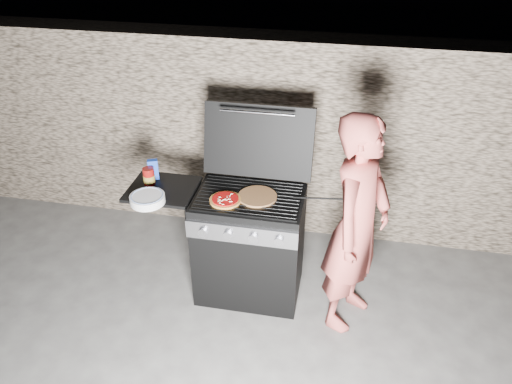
% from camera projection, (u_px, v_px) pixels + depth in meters
% --- Properties ---
extents(ground, '(50.00, 50.00, 0.00)m').
position_uv_depth(ground, '(250.00, 288.00, 4.13)').
color(ground, '#41403D').
extents(stone_wall, '(8.00, 0.35, 1.80)m').
position_uv_depth(stone_wall, '(273.00, 135.00, 4.52)').
color(stone_wall, gray).
rests_on(stone_wall, ground).
extents(gas_grill, '(1.34, 0.79, 0.91)m').
position_uv_depth(gas_grill, '(219.00, 241.00, 3.92)').
color(gas_grill, black).
rests_on(gas_grill, ground).
extents(pizza_topped, '(0.30, 0.30, 0.03)m').
position_uv_depth(pizza_topped, '(225.00, 200.00, 3.57)').
color(pizza_topped, tan).
rests_on(pizza_topped, gas_grill).
extents(pizza_plain, '(0.33, 0.33, 0.02)m').
position_uv_depth(pizza_plain, '(257.00, 196.00, 3.62)').
color(pizza_plain, '#B68349').
rests_on(pizza_plain, gas_grill).
extents(sauce_jar, '(0.09, 0.09, 0.13)m').
position_uv_depth(sauce_jar, '(149.00, 176.00, 3.76)').
color(sauce_jar, maroon).
rests_on(sauce_jar, gas_grill).
extents(blue_carton, '(0.09, 0.07, 0.16)m').
position_uv_depth(blue_carton, '(153.00, 170.00, 3.82)').
color(blue_carton, '#15369D').
rests_on(blue_carton, gas_grill).
extents(plate_stack, '(0.33, 0.33, 0.06)m').
position_uv_depth(plate_stack, '(147.00, 199.00, 3.56)').
color(plate_stack, silver).
rests_on(plate_stack, gas_grill).
extents(person, '(0.61, 0.72, 1.67)m').
position_uv_depth(person, '(357.00, 226.00, 3.45)').
color(person, '#B34B44').
rests_on(person, ground).
extents(tongs, '(0.48, 0.08, 0.10)m').
position_uv_depth(tongs, '(326.00, 198.00, 3.52)').
color(tongs, black).
rests_on(tongs, gas_grill).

